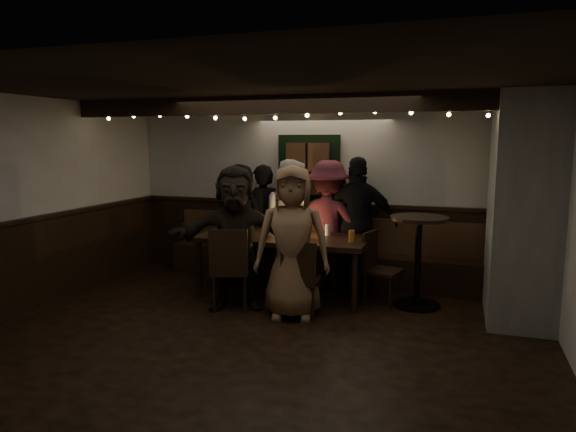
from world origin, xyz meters
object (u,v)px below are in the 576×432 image
(chair_end, at_px, (377,263))
(person_b, at_px, (263,222))
(high_top, at_px, (418,250))
(person_c, at_px, (290,221))
(chair_near_right, at_px, (300,275))
(dining_table, at_px, (283,241))
(person_g, at_px, (292,242))
(chair_near_left, at_px, (230,264))
(person_a, at_px, (239,222))
(person_e, at_px, (358,223))
(person_f, at_px, (235,238))
(person_d, at_px, (328,224))

(chair_end, bearing_deg, person_b, 159.87)
(high_top, bearing_deg, person_c, 162.55)
(chair_near_right, bearing_deg, dining_table, 121.68)
(dining_table, bearing_deg, person_g, -63.79)
(chair_near_right, bearing_deg, chair_near_left, -178.51)
(person_a, height_order, person_b, person_a)
(person_b, distance_m, person_e, 1.46)
(chair_near_right, relative_size, person_c, 0.51)
(person_c, distance_m, person_g, 1.57)
(person_b, relative_size, person_f, 0.97)
(person_a, height_order, person_e, person_e)
(high_top, relative_size, person_e, 0.62)
(dining_table, height_order, high_top, high_top)
(chair_near_left, xyz_separation_m, high_top, (2.15, 0.90, 0.14))
(high_top, xyz_separation_m, person_e, (-0.87, 0.58, 0.20))
(dining_table, distance_m, chair_near_right, 0.94)
(chair_near_right, height_order, person_a, person_a)
(chair_near_left, relative_size, person_g, 0.57)
(chair_near_right, relative_size, high_top, 0.81)
(person_f, bearing_deg, chair_near_right, -26.31)
(chair_end, xyz_separation_m, person_e, (-0.36, 0.60, 0.41))
(chair_near_right, distance_m, person_a, 2.00)
(dining_table, xyz_separation_m, person_a, (-0.91, 0.62, 0.12))
(chair_near_left, height_order, person_a, person_a)
(person_a, relative_size, person_f, 0.97)
(chair_near_left, relative_size, person_f, 0.58)
(chair_near_left, xyz_separation_m, chair_end, (1.65, 0.88, -0.06))
(person_e, bearing_deg, person_d, -9.32)
(person_a, bearing_deg, chair_near_left, 112.23)
(person_f, height_order, person_g, person_g)
(chair_near_right, height_order, person_e, person_e)
(high_top, height_order, person_d, person_d)
(chair_end, distance_m, person_c, 1.56)
(person_c, bearing_deg, high_top, -178.29)
(person_b, bearing_deg, person_e, 160.57)
(person_a, height_order, person_d, person_d)
(person_a, bearing_deg, person_g, 135.45)
(chair_end, bearing_deg, high_top, 2.29)
(chair_end, bearing_deg, chair_near_right, -131.46)
(dining_table, height_order, person_d, person_d)
(dining_table, distance_m, person_g, 0.89)
(high_top, distance_m, person_d, 1.42)
(person_g, bearing_deg, person_e, 58.90)
(person_e, xyz_separation_m, person_g, (-0.49, -1.46, -0.03))
(high_top, relative_size, person_f, 0.64)
(dining_table, height_order, chair_near_right, dining_table)
(dining_table, bearing_deg, chair_near_left, -116.96)
(chair_end, bearing_deg, person_c, 156.01)
(person_d, bearing_deg, person_f, 59.71)
(chair_near_right, distance_m, person_b, 1.89)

